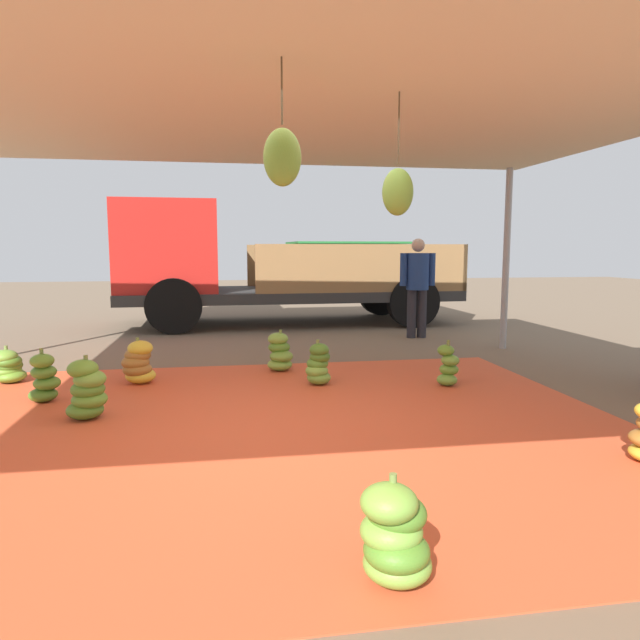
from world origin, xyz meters
name	(u,v)px	position (x,y,z in m)	size (l,w,h in m)	color
ground_plane	(254,360)	(0.00, 3.00, 0.00)	(40.00, 40.00, 0.00)	brown
tarp_orange	(272,428)	(0.00, 0.00, 0.01)	(6.21, 5.29, 0.01)	#D1512D
tent_canopy	(270,99)	(0.01, -0.09, 2.67)	(8.00, 7.00, 2.76)	#9EA0A5
banana_bunch_0	(448,366)	(2.06, 1.19, 0.22)	(0.34, 0.34, 0.51)	#6B9E38
banana_bunch_2	(318,365)	(0.64, 1.46, 0.23)	(0.36, 0.36, 0.51)	#6B9E38
banana_bunch_4	(280,353)	(0.28, 2.25, 0.23)	(0.41, 0.44, 0.52)	#75A83D
banana_bunch_5	(87,391)	(-1.59, 0.51, 0.26)	(0.46, 0.42, 0.58)	#518428
banana_bunch_6	(395,535)	(0.37, -2.35, 0.23)	(0.45, 0.45, 0.51)	#75A83D
banana_bunch_7	(44,379)	(-2.15, 1.17, 0.24)	(0.38, 0.38, 0.54)	#477523
banana_bunch_9	(138,363)	(-1.35, 1.82, 0.24)	(0.44, 0.43, 0.52)	gold
banana_bunch_10	(8,367)	(-2.81, 2.11, 0.19)	(0.46, 0.46, 0.43)	#60932D
cargo_truck_main	(272,266)	(0.57, 6.78, 1.17)	(6.66, 2.56, 2.40)	#2D2D2D
worker_0	(417,280)	(2.85, 4.55, 0.98)	(0.62, 0.38, 1.69)	#26262D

